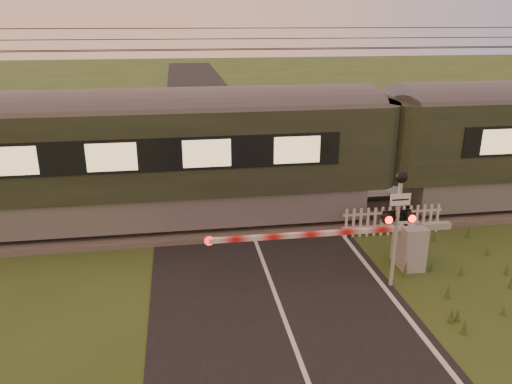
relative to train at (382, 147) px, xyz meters
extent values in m
plane|color=#36471B|center=(-4.54, -6.50, -2.32)|extent=(160.00, 160.00, 0.00)
cube|color=black|center=(-4.54, -6.50, -2.31)|extent=(6.00, 140.00, 0.02)
cube|color=#47423D|center=(-4.54, 0.00, -2.26)|extent=(140.00, 3.40, 0.24)
cube|color=slate|center=(-4.54, -0.72, -2.06)|extent=(140.00, 0.08, 0.14)
cube|color=slate|center=(-4.54, 0.72, -2.06)|extent=(140.00, 0.08, 0.14)
cube|color=#2D2116|center=(-4.54, 0.00, -2.13)|extent=(0.24, 2.20, 0.06)
cylinder|color=black|center=(-4.54, -0.30, 3.18)|extent=(120.00, 0.02, 0.02)
cylinder|color=black|center=(-4.54, 0.30, 3.18)|extent=(120.00, 0.02, 0.02)
cylinder|color=black|center=(-4.54, 0.00, 3.78)|extent=(120.00, 0.02, 0.02)
cylinder|color=black|center=(-4.54, 0.00, 3.48)|extent=(120.00, 0.02, 0.02)
cube|color=slate|center=(-11.16, 0.00, -1.48)|extent=(20.47, 2.71, 1.02)
cube|color=black|center=(-11.16, 0.00, 0.30)|extent=(21.32, 2.94, 2.54)
cylinder|color=#4C4C4F|center=(-11.16, 0.00, 1.57)|extent=(21.32, 1.03, 1.03)
cube|color=#FFD893|center=(-11.16, -1.51, 0.43)|extent=(18.34, 0.04, 0.79)
cube|color=gray|center=(-0.69, -3.91, -1.71)|extent=(0.60, 0.93, 1.21)
cylinder|color=gray|center=(-0.86, -3.91, -1.71)|extent=(0.13, 0.13, 1.21)
cube|color=gray|center=(-0.09, -3.91, -1.20)|extent=(0.99, 0.18, 0.18)
cube|color=red|center=(-3.46, -3.91, -1.20)|extent=(5.19, 0.12, 0.12)
cylinder|color=red|center=(-6.05, -3.91, -1.20)|extent=(0.24, 0.04, 0.24)
cylinder|color=gray|center=(-1.58, -4.86, -0.95)|extent=(0.10, 0.10, 2.74)
cube|color=white|center=(-1.58, -4.92, 0.01)|extent=(0.50, 0.03, 0.29)
sphere|color=black|center=(-1.58, -4.86, 0.55)|extent=(0.29, 0.29, 0.29)
cube|color=black|center=(-1.58, -4.86, -0.45)|extent=(0.68, 0.05, 0.05)
cylinder|color=#FF140C|center=(-1.87, -5.04, -0.45)|extent=(0.18, 0.02, 0.18)
cylinder|color=#FF140C|center=(-1.28, -5.04, -0.45)|extent=(0.18, 0.02, 0.18)
cube|color=black|center=(-1.58, -4.81, -0.45)|extent=(0.73, 0.02, 0.29)
cube|color=silver|center=(-0.28, -1.87, -2.00)|extent=(3.20, 0.04, 0.06)
cube|color=silver|center=(-0.28, -1.87, -1.59)|extent=(3.20, 0.04, 0.06)
camera|label=1|loc=(-6.67, -15.29, 4.04)|focal=35.00mm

